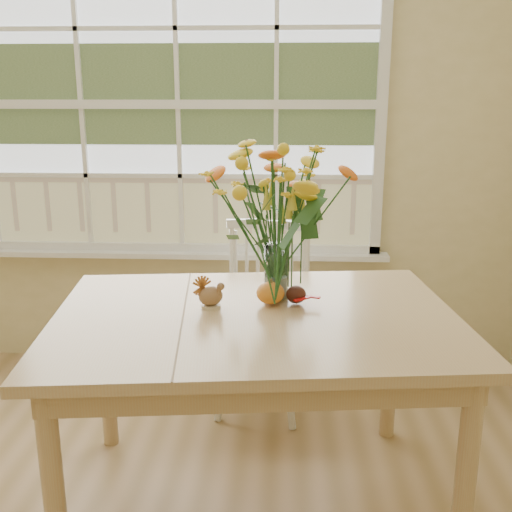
{
  "coord_description": "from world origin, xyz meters",
  "views": [
    {
      "loc": [
        0.61,
        -1.21,
        1.61
      ],
      "look_at": [
        0.5,
        0.92,
        1.03
      ],
      "focal_mm": 42.0,
      "sensor_mm": 36.0,
      "label": 1
    }
  ],
  "objects": [
    {
      "name": "window",
      "position": [
        0.0,
        2.21,
        1.53
      ],
      "size": [
        2.42,
        0.12,
        1.74
      ],
      "color": "silver",
      "rests_on": "wall_back"
    },
    {
      "name": "dining_table",
      "position": [
        0.5,
        0.9,
        0.72
      ],
      "size": [
        1.62,
        1.23,
        0.81
      ],
      "rotation": [
        0.0,
        0.0,
        0.11
      ],
      "color": "tan",
      "rests_on": "floor"
    },
    {
      "name": "windsor_chair",
      "position": [
        0.51,
        1.72,
        0.53
      ],
      "size": [
        0.51,
        0.49,
        0.95
      ],
      "rotation": [
        0.0,
        0.0,
        -0.17
      ],
      "color": "white",
      "rests_on": "floor"
    },
    {
      "name": "dark_gourd",
      "position": [
        0.66,
        1.02,
        0.84
      ],
      "size": [
        0.12,
        0.08,
        0.07
      ],
      "color": "#38160F",
      "rests_on": "dining_table"
    },
    {
      "name": "pumpkin",
      "position": [
        0.56,
        1.01,
        0.85
      ],
      "size": [
        0.11,
        0.11,
        0.09
      ],
      "primitive_type": "ellipsoid",
      "color": "orange",
      "rests_on": "dining_table"
    },
    {
      "name": "turkey_figurine",
      "position": [
        0.33,
        0.96,
        0.86
      ],
      "size": [
        0.11,
        0.1,
        0.12
      ],
      "rotation": [
        0.0,
        0.0,
        0.42
      ],
      "color": "#CCB78C",
      "rests_on": "dining_table"
    },
    {
      "name": "flower_vase",
      "position": [
        0.58,
        1.1,
        1.14
      ],
      "size": [
        0.46,
        0.46,
        0.55
      ],
      "color": "white",
      "rests_on": "dining_table"
    },
    {
      "name": "wall_back",
      "position": [
        0.0,
        2.25,
        1.35
      ],
      "size": [
        4.0,
        0.02,
        2.7
      ],
      "primitive_type": "cube",
      "color": "#D6C589",
      "rests_on": "floor"
    }
  ]
}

